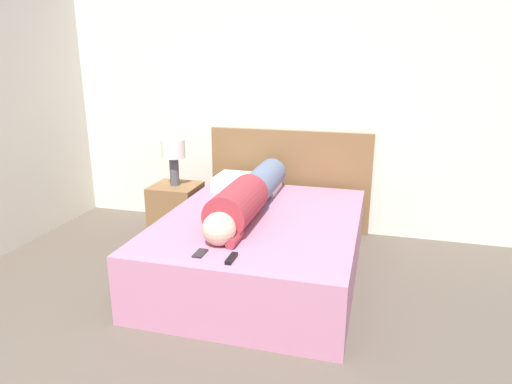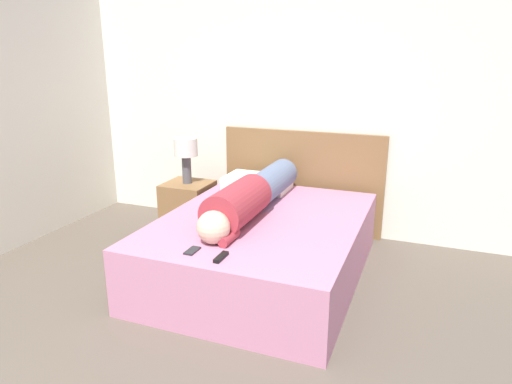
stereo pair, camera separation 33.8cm
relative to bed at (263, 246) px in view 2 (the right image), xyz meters
name	(u,v)px [view 2 (the right image)]	position (x,y,z in m)	size (l,w,h in m)	color
wall_back	(305,100)	(-0.01, 1.17, 1.05)	(5.82, 0.06, 2.60)	silver
bed	(263,246)	(0.00, 0.00, 0.00)	(1.51, 1.95, 0.49)	#B2708E
headboard	(301,181)	(0.00, 1.10, 0.26)	(1.63, 0.04, 1.01)	brown
nightstand	(188,208)	(-1.02, 0.60, 0.01)	(0.44, 0.42, 0.52)	brown
table_lamp	(186,151)	(-1.02, 0.60, 0.59)	(0.23, 0.23, 0.45)	#4C4C51
person_lying	(251,196)	(-0.13, 0.07, 0.39)	(0.31, 1.64, 0.31)	#DBB293
pillow_near_headboard	(257,183)	(-0.33, 0.73, 0.31)	(0.60, 0.39, 0.13)	silver
tv_remote	(221,257)	(0.02, -0.81, 0.26)	(0.04, 0.15, 0.02)	black
cell_phone	(192,251)	(-0.20, -0.78, 0.25)	(0.06, 0.13, 0.01)	black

